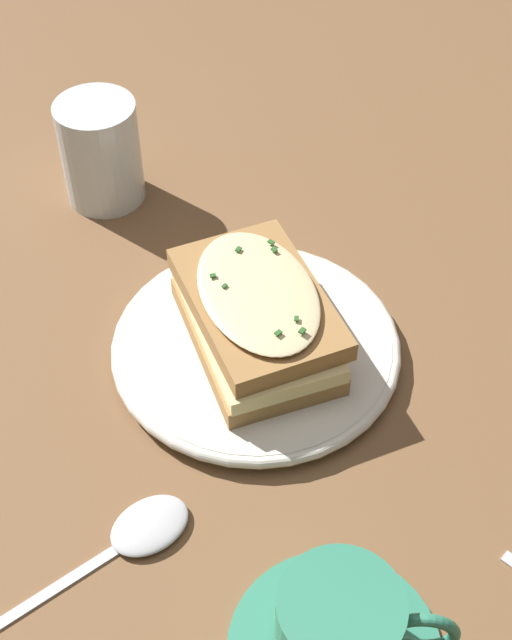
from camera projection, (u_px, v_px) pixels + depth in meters
name	position (u px, v px, depth m)	size (l,w,h in m)	color
ground_plane	(231.00, 363.00, 0.74)	(2.40, 2.40, 0.00)	brown
dinner_plate	(256.00, 347.00, 0.74)	(0.24, 0.24, 0.02)	silver
sandwich	(257.00, 316.00, 0.72)	(0.19, 0.18, 0.06)	#A37542
teacup_with_saucer	(340.00, 632.00, 0.56)	(0.14, 0.14, 0.07)	#338466
water_glass	(101.00, 152.00, 0.85)	(0.08, 0.08, 0.10)	silver
spoon	(138.00, 533.00, 0.63)	(0.16, 0.11, 0.01)	silver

